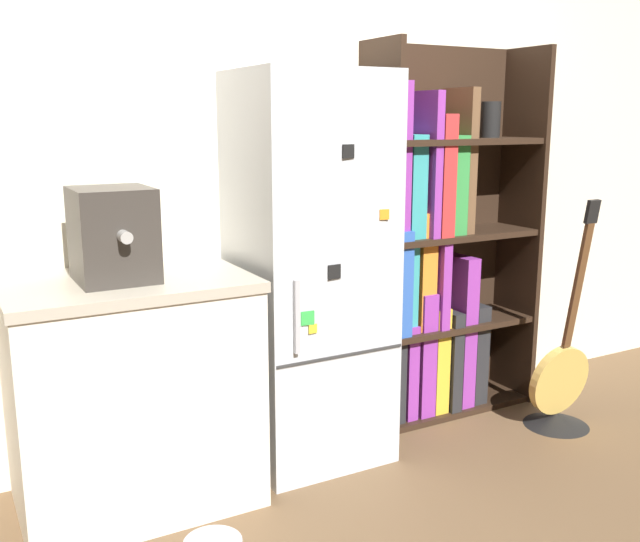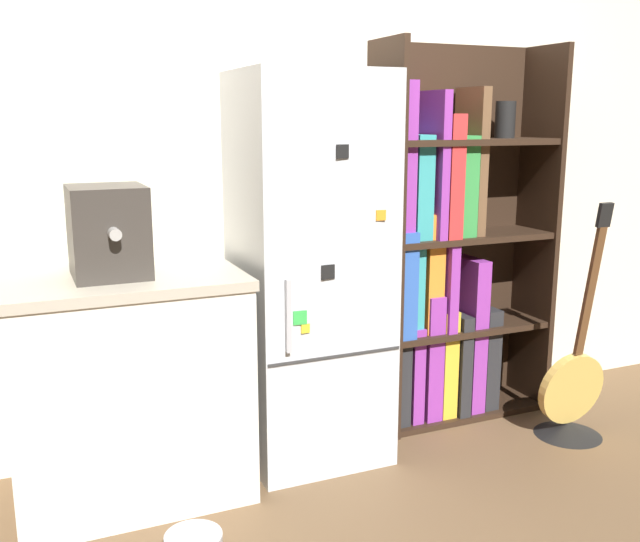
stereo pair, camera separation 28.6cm
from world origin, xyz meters
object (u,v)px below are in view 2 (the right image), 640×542
Objects in this scene: pet_bowl at (194,542)px; refrigerator at (309,271)px; espresso_machine at (108,231)px; bookshelf at (442,264)px; guitar at (571,403)px.

refrigerator is at bearing 39.34° from pet_bowl.
bookshelf is at bearing 6.34° from espresso_machine.
espresso_machine is at bearing 171.73° from guitar.
bookshelf is at bearing 25.37° from pet_bowl.
pet_bowl is at bearing -140.66° from refrigerator.
espresso_machine is at bearing 107.86° from pet_bowl.
guitar is at bearing -47.36° from bookshelf.
guitar is at bearing 6.33° from pet_bowl.
guitar is (2.08, -0.30, -0.93)m from espresso_machine.
bookshelf is (0.78, 0.13, -0.05)m from refrigerator.
guitar reaches higher than pet_bowl.
refrigerator reaches higher than espresso_machine.
bookshelf reaches higher than guitar.
refrigerator is at bearing -170.34° from bookshelf.
bookshelf is at bearing 132.64° from guitar.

